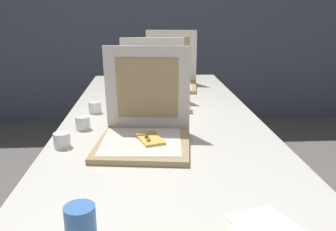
% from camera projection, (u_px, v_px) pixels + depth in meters
% --- Properties ---
extents(wall_back, '(10.00, 0.10, 2.60)m').
position_uv_depth(wall_back, '(151.00, 2.00, 3.83)').
color(wall_back, slate).
rests_on(wall_back, ground).
extents(table, '(0.94, 2.31, 0.72)m').
position_uv_depth(table, '(162.00, 125.00, 1.77)').
color(table, silver).
rests_on(table, ground).
extents(pizza_box_front, '(0.39, 0.40, 0.37)m').
position_uv_depth(pizza_box_front, '(144.00, 131.00, 1.40)').
color(pizza_box_front, tan).
rests_on(pizza_box_front, table).
extents(pizza_box_middle, '(0.38, 0.38, 0.36)m').
position_uv_depth(pizza_box_middle, '(154.00, 95.00, 1.97)').
color(pizza_box_middle, tan).
rests_on(pizza_box_middle, table).
extents(pizza_box_back, '(0.40, 0.40, 0.37)m').
position_uv_depth(pizza_box_back, '(170.00, 79.00, 2.42)').
color(pizza_box_back, tan).
rests_on(pizza_box_back, table).
extents(cup_white_near_left, '(0.06, 0.06, 0.06)m').
position_uv_depth(cup_white_near_left, '(62.00, 140.00, 1.37)').
color(cup_white_near_left, white).
rests_on(cup_white_near_left, table).
extents(cup_white_mid, '(0.06, 0.06, 0.06)m').
position_uv_depth(cup_white_mid, '(95.00, 107.00, 1.83)').
color(cup_white_mid, white).
rests_on(cup_white_mid, table).
extents(cup_white_near_center, '(0.06, 0.06, 0.06)m').
position_uv_depth(cup_white_near_center, '(83.00, 123.00, 1.58)').
color(cup_white_near_center, white).
rests_on(cup_white_near_center, table).
extents(cup_printed_front, '(0.07, 0.07, 0.10)m').
position_uv_depth(cup_printed_front, '(81.00, 226.00, 0.80)').
color(cup_printed_front, '#477FCC').
rests_on(cup_printed_front, table).
extents(napkin_pile, '(0.20, 0.20, 0.01)m').
position_uv_depth(napkin_pile, '(263.00, 227.00, 0.87)').
color(napkin_pile, white).
rests_on(napkin_pile, table).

